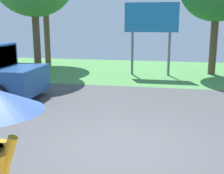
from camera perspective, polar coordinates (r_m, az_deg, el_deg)
name	(u,v)px	position (r m, az deg, el deg)	size (l,w,h in m)	color
ground_plane	(137,110)	(9.12, 4.98, -4.49)	(40.00, 22.00, 0.20)	#4C4C4F
roadside_billboard	(151,23)	(14.58, 7.65, 12.27)	(2.60, 0.12, 3.50)	slate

